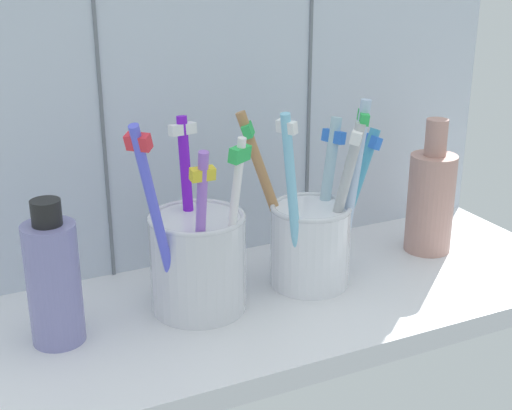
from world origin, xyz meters
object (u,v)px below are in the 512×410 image
Objects in this scene: toothbrush_cup_left at (198,257)px; soap_bottle at (53,280)px; toothbrush_cup_right at (312,234)px; ceramic_vase at (431,199)px.

soap_bottle is at bearing -179.29° from toothbrush_cup_left.
toothbrush_cup_left is 1.04× the size of toothbrush_cup_right.
toothbrush_cup_right is at bearing 0.52° from soap_bottle.
ceramic_vase reaches higher than soap_bottle.
toothbrush_cup_left is 1.32× the size of ceramic_vase.
ceramic_vase is 1.15× the size of soap_bottle.
toothbrush_cup_right is 23.65cm from soap_bottle.
ceramic_vase is at bearing 3.53° from toothbrush_cup_left.
toothbrush_cup_right is 14.89cm from ceramic_vase.
ceramic_vase is at bearing 5.99° from toothbrush_cup_right.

